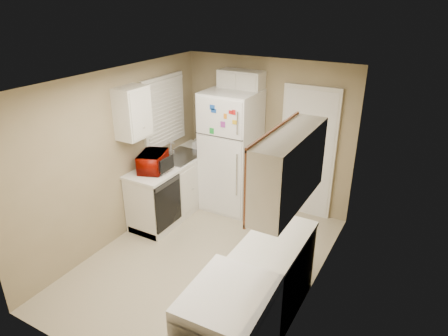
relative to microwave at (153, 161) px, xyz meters
The scene contains 18 objects.
floor 1.60m from the microwave, 20.37° to the right, with size 3.80×3.80×0.00m, color beige.
ceiling 1.81m from the microwave, 20.37° to the right, with size 3.80×3.80×0.00m, color white.
wall_left 0.52m from the microwave, 122.51° to the right, with size 3.80×3.80×0.00m, color #998967.
wall_right 2.57m from the microwave, ahead, with size 3.80×3.80×0.00m, color #998967.
wall_back 1.87m from the microwave, 52.58° to the left, with size 2.80×2.80×0.00m, color #998967.
wall_front 2.59m from the microwave, 63.99° to the right, with size 2.80×2.80×0.00m, color #998967.
left_counter 0.77m from the microwave, 86.17° to the left, with size 0.60×1.80×0.90m, color silver.
dishwasher 0.66m from the microwave, 20.49° to the right, with size 0.03×0.58×0.72m, color black.
sink 0.66m from the microwave, 87.08° to the left, with size 0.54×0.74×0.16m, color gray.
microwave is the anchor object (origin of this frame).
soap_bottle 1.04m from the microwave, 86.53° to the left, with size 0.08×0.08×0.18m, color white.
window_blinds 0.87m from the microwave, 109.90° to the left, with size 0.10×0.98×1.08m, color silver.
upper_cabinet_left 0.79m from the microwave, 120.48° to the right, with size 0.30×0.45×0.70m, color silver.
refrigerator 1.29m from the microwave, 56.54° to the left, with size 0.80×0.77×1.93m, color white.
cabinet_over_fridge 1.79m from the microwave, 61.16° to the left, with size 0.70×0.30×0.40m, color silver.
interior_door 2.33m from the microwave, 38.16° to the left, with size 0.86×0.06×2.08m, color white.
right_counter 2.61m from the microwave, 28.67° to the right, with size 0.60×2.00×0.90m, color silver.
upper_cabinet_right 2.66m from the microwave, 21.12° to the right, with size 0.30×1.20×0.70m, color silver.
Camera 1 is at (2.36, -3.71, 3.28)m, focal length 32.00 mm.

